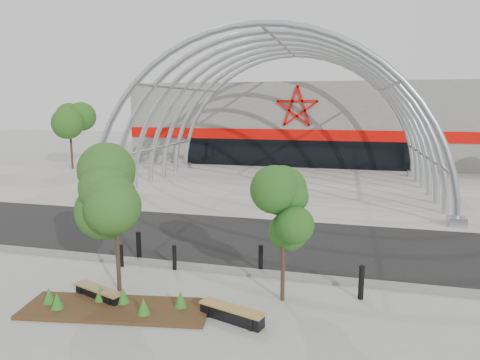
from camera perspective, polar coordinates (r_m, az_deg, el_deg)
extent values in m
plane|color=#999994|center=(16.15, -3.51, -11.59)|extent=(140.00, 140.00, 0.00)
cube|color=black|center=(19.31, -0.36, -7.84)|extent=(140.00, 7.00, 0.02)
cube|color=#A3A094|center=(30.72, 5.19, -1.07)|extent=(60.00, 17.00, 0.04)
cube|color=slate|center=(15.90, -3.78, -11.70)|extent=(60.00, 0.50, 0.12)
cube|color=slate|center=(48.05, 8.61, 7.68)|extent=(34.00, 15.00, 8.00)
cube|color=black|center=(40.87, 7.51, 3.49)|extent=(22.00, 0.25, 2.60)
cube|color=red|center=(40.70, 7.57, 6.01)|extent=(34.00, 0.30, 1.00)
torus|color=#A2A8AD|center=(23.53, 2.36, -4.57)|extent=(20.36, 0.36, 20.36)
torus|color=#A2A8AD|center=(25.91, 3.48, -3.21)|extent=(20.36, 0.36, 20.36)
torus|color=#A2A8AD|center=(28.31, 4.41, -2.07)|extent=(20.36, 0.36, 20.36)
torus|color=#A2A8AD|center=(30.73, 5.19, -1.11)|extent=(20.36, 0.36, 20.36)
torus|color=#A2A8AD|center=(33.16, 5.86, -0.29)|extent=(20.36, 0.36, 20.36)
torus|color=#A2A8AD|center=(35.60, 6.44, 0.42)|extent=(20.36, 0.36, 20.36)
torus|color=#A2A8AD|center=(38.04, 6.94, 1.04)|extent=(20.36, 0.36, 20.36)
cylinder|color=#A2A8AD|center=(30.42, 23.58, 2.91)|extent=(0.20, 15.00, 0.20)
cylinder|color=#A2A8AD|center=(29.92, 19.21, 11.70)|extent=(0.20, 15.00, 0.20)
cylinder|color=#A2A8AD|center=(30.41, 5.51, 17.71)|extent=(0.20, 15.00, 0.20)
cylinder|color=#A2A8AD|center=(32.00, -7.49, 12.03)|extent=(0.20, 15.00, 0.20)
cylinder|color=#A2A8AD|center=(33.18, -11.49, 4.09)|extent=(0.20, 15.00, 0.20)
cube|color=#A2A8AD|center=(27.23, -18.73, -2.53)|extent=(0.80, 0.80, 0.50)
cube|color=#A2A8AD|center=(40.44, -7.26, 1.93)|extent=(0.80, 0.80, 0.50)
cube|color=#A2A8AD|center=(23.65, 26.93, -4.99)|extent=(0.80, 0.80, 0.50)
cube|color=#A2A8AD|center=(38.12, 22.03, 0.76)|extent=(0.80, 0.80, 0.50)
cube|color=#352715|center=(13.57, -16.20, -16.16)|extent=(5.62, 2.48, 0.10)
cone|color=#327322|center=(13.95, -23.20, -14.55)|extent=(0.38, 0.38, 0.47)
cone|color=#327322|center=(13.67, -15.35, -14.57)|extent=(0.38, 0.38, 0.47)
cone|color=#327322|center=(12.88, -12.73, -16.06)|extent=(0.38, 0.38, 0.47)
cone|color=#327322|center=(14.02, -18.08, -14.07)|extent=(0.38, 0.38, 0.47)
cone|color=#327322|center=(13.09, -7.94, -15.44)|extent=(0.38, 0.38, 0.47)
cone|color=#327322|center=(14.39, -24.10, -13.84)|extent=(0.38, 0.38, 0.47)
cylinder|color=#2E2016|center=(14.41, -15.95, -10.11)|extent=(0.13, 0.13, 2.16)
ellipsoid|color=#254517|center=(13.87, -16.35, -2.45)|extent=(1.85, 1.85, 2.36)
cylinder|color=black|center=(13.37, 5.73, -11.91)|extent=(0.13, 0.13, 1.93)
ellipsoid|color=#144211|center=(12.81, 5.87, -4.61)|extent=(1.60, 1.60, 2.11)
cube|color=black|center=(14.32, -18.31, -14.38)|extent=(1.81, 0.94, 0.31)
cube|color=black|center=(14.81, -19.98, -13.52)|extent=(0.24, 0.41, 0.36)
cube|color=black|center=(13.82, -16.53, -15.08)|extent=(0.24, 0.41, 0.36)
cube|color=brown|center=(14.24, -18.36, -13.62)|extent=(1.88, 1.01, 0.05)
cube|color=black|center=(12.48, -1.12, -17.60)|extent=(1.93, 0.93, 0.33)
cube|color=black|center=(12.83, -3.93, -16.67)|extent=(0.24, 0.44, 0.38)
cube|color=black|center=(12.14, 1.88, -18.31)|extent=(0.24, 0.44, 0.38)
cube|color=olive|center=(12.38, -1.12, -16.70)|extent=(2.00, 1.01, 0.06)
cylinder|color=black|center=(16.67, -15.52, -9.66)|extent=(0.14, 0.14, 0.86)
cylinder|color=black|center=(17.13, -13.35, -8.53)|extent=(0.18, 0.18, 1.14)
cylinder|color=black|center=(15.98, -8.73, -10.15)|extent=(0.15, 0.15, 0.93)
cylinder|color=black|center=(15.60, 2.78, -10.40)|extent=(0.16, 0.16, 1.01)
cylinder|color=black|center=(14.06, 15.87, -13.00)|extent=(0.17, 0.17, 1.08)
cylinder|color=#301F14|center=(42.40, -21.54, 3.58)|extent=(0.20, 0.20, 3.30)
ellipsoid|color=#1D4C13|center=(42.20, -21.81, 7.63)|extent=(3.00, 3.00, 3.60)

